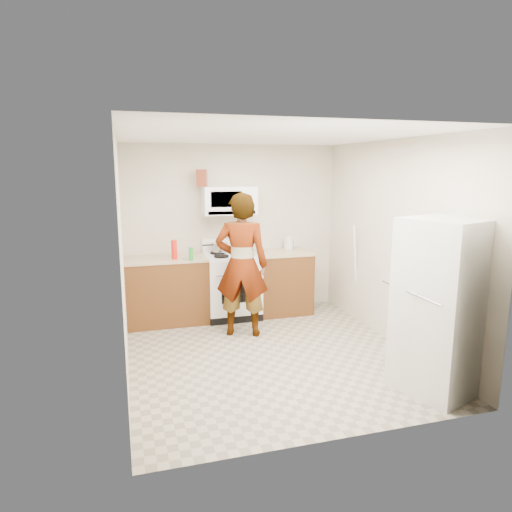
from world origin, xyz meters
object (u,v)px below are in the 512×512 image
object	(u,v)px
person	(242,265)
kettle	(289,244)
fridge	(442,306)
saucepan	(220,247)
microwave	(229,200)
gas_range	(232,284)

from	to	relation	value
person	kettle	bearing A→B (deg)	-116.97
fridge	person	bearing A→B (deg)	107.29
saucepan	microwave	bearing A→B (deg)	-10.83
person	microwave	bearing A→B (deg)	-72.85
gas_range	saucepan	size ratio (longest dim) A/B	4.85
gas_range	kettle	xyz separation A→B (m)	(0.94, 0.17, 0.54)
gas_range	fridge	bearing A→B (deg)	-62.63
gas_range	person	distance (m)	0.87
gas_range	saucepan	bearing A→B (deg)	132.13
gas_range	microwave	world-z (taller)	microwave
person	fridge	size ratio (longest dim) A/B	1.10
microwave	kettle	size ratio (longest dim) A/B	4.41
person	fridge	distance (m)	2.49
person	saucepan	distance (m)	0.91
microwave	person	bearing A→B (deg)	-92.69
gas_range	kettle	distance (m)	1.09
fridge	saucepan	world-z (taller)	fridge
person	kettle	distance (m)	1.35
gas_range	fridge	xyz separation A→B (m)	(1.43, -2.76, 0.36)
gas_range	microwave	distance (m)	1.22
fridge	kettle	xyz separation A→B (m)	(-0.49, 2.93, 0.17)
gas_range	microwave	size ratio (longest dim) A/B	1.49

